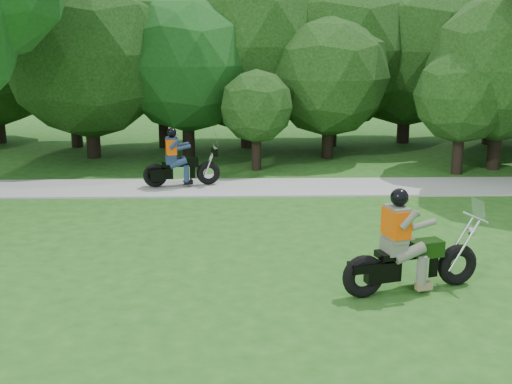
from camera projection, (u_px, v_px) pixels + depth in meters
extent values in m
plane|color=#235217|center=(339.00, 295.00, 11.47)|extent=(100.00, 100.00, 0.00)
cube|color=#A3A39E|center=(299.00, 187.00, 19.21)|extent=(60.00, 2.20, 0.06)
cylinder|color=black|center=(189.00, 133.00, 23.77)|extent=(0.45, 0.45, 1.80)
sphere|color=#154A17|center=(187.00, 63.00, 23.15)|extent=(5.02, 5.02, 5.02)
cylinder|color=black|center=(256.00, 150.00, 21.57)|extent=(0.32, 0.32, 1.35)
sphere|color=black|center=(256.00, 106.00, 21.20)|extent=(2.46, 2.46, 2.46)
cylinder|color=black|center=(490.00, 122.00, 26.48)|extent=(0.52, 0.52, 1.80)
sphere|color=black|center=(496.00, 49.00, 25.76)|extent=(6.30, 6.30, 6.30)
cylinder|color=black|center=(248.00, 125.00, 25.70)|extent=(0.54, 0.54, 1.80)
sphere|color=black|center=(247.00, 45.00, 24.93)|extent=(6.87, 6.87, 6.87)
cylinder|color=black|center=(163.00, 125.00, 25.70)|extent=(0.39, 0.39, 1.80)
sphere|color=black|center=(161.00, 71.00, 25.17)|extent=(3.86, 3.86, 3.86)
cylinder|color=black|center=(93.00, 134.00, 23.63)|extent=(0.51, 0.51, 1.80)
sphere|color=black|center=(88.00, 53.00, 22.91)|extent=(6.19, 6.19, 6.19)
cylinder|color=black|center=(404.00, 121.00, 26.77)|extent=(0.51, 0.51, 1.80)
sphere|color=black|center=(408.00, 50.00, 26.05)|extent=(6.26, 6.26, 6.26)
cylinder|color=black|center=(331.00, 124.00, 26.06)|extent=(0.52, 0.52, 1.80)
sphere|color=black|center=(333.00, 49.00, 25.33)|extent=(6.44, 6.44, 6.44)
cylinder|color=black|center=(328.00, 137.00, 23.56)|extent=(0.42, 0.42, 1.57)
sphere|color=black|center=(329.00, 77.00, 23.02)|extent=(4.34, 4.34, 4.34)
cylinder|color=black|center=(458.00, 150.00, 20.97)|extent=(0.35, 0.35, 1.57)
sphere|color=black|center=(462.00, 95.00, 20.53)|extent=(3.09, 3.09, 3.09)
cylinder|color=black|center=(495.00, 143.00, 21.66)|extent=(0.45, 0.45, 1.80)
sphere|color=black|center=(502.00, 68.00, 21.05)|extent=(4.92, 4.92, 4.92)
cylinder|color=black|center=(76.00, 125.00, 25.80)|extent=(0.45, 0.45, 1.80)
sphere|color=black|center=(72.00, 61.00, 25.18)|extent=(4.94, 4.94, 4.94)
torus|color=black|center=(363.00, 276.00, 11.28)|extent=(0.82, 0.44, 0.79)
torus|color=black|center=(457.00, 265.00, 11.84)|extent=(0.82, 0.44, 0.79)
cube|color=black|center=(400.00, 269.00, 11.48)|extent=(1.40, 0.64, 0.36)
cube|color=silver|center=(410.00, 268.00, 11.53)|extent=(0.63, 0.52, 0.45)
cube|color=black|center=(426.00, 248.00, 11.54)|extent=(0.66, 0.49, 0.29)
cube|color=black|center=(393.00, 254.00, 11.36)|extent=(0.66, 0.51, 0.11)
cylinder|color=silver|center=(461.00, 244.00, 11.76)|extent=(0.60, 0.22, 0.94)
cylinder|color=silver|center=(476.00, 217.00, 11.72)|extent=(0.24, 0.71, 0.04)
cube|color=#5D6250|center=(394.00, 246.00, 11.32)|extent=(0.44, 0.51, 0.27)
cube|color=#5D6250|center=(396.00, 224.00, 11.23)|extent=(0.41, 0.54, 0.63)
cube|color=#FF4F05|center=(396.00, 222.00, 11.22)|extent=(0.46, 0.59, 0.50)
sphere|color=black|center=(399.00, 197.00, 11.12)|extent=(0.32, 0.32, 0.32)
torus|color=black|center=(155.00, 175.00, 19.01)|extent=(0.74, 0.33, 0.72)
torus|color=black|center=(208.00, 173.00, 19.33)|extent=(0.74, 0.33, 0.72)
cube|color=black|center=(176.00, 173.00, 19.12)|extent=(1.17, 0.45, 0.33)
cube|color=silver|center=(181.00, 173.00, 19.15)|extent=(0.55, 0.43, 0.41)
cube|color=black|center=(189.00, 162.00, 19.13)|extent=(0.58, 0.40, 0.27)
cube|color=black|center=(171.00, 164.00, 19.02)|extent=(0.59, 0.42, 0.10)
cylinder|color=silver|center=(210.00, 161.00, 19.25)|extent=(0.41, 0.12, 0.92)
cylinder|color=silver|center=(215.00, 147.00, 19.18)|extent=(0.16, 0.65, 0.04)
cube|color=black|center=(157.00, 175.00, 18.79)|extent=(0.45, 0.20, 0.35)
cube|color=black|center=(156.00, 172.00, 19.22)|extent=(0.45, 0.20, 0.35)
cube|color=#1C334A|center=(171.00, 159.00, 18.99)|extent=(0.37, 0.44, 0.25)
cube|color=#1C334A|center=(171.00, 147.00, 18.90)|extent=(0.34, 0.47, 0.57)
cube|color=#FF4F05|center=(171.00, 146.00, 18.90)|extent=(0.38, 0.52, 0.45)
sphere|color=black|center=(172.00, 133.00, 18.80)|extent=(0.29, 0.29, 0.29)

